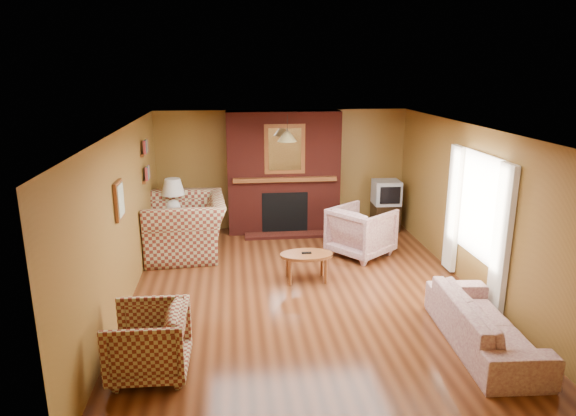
{
  "coord_description": "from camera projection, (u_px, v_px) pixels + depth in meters",
  "views": [
    {
      "loc": [
        -1.01,
        -6.9,
        3.21
      ],
      "look_at": [
        -0.18,
        0.6,
        1.13
      ],
      "focal_mm": 32.0,
      "sensor_mm": 36.0,
      "label": 1
    }
  ],
  "objects": [
    {
      "name": "tv_stand",
      "position": [
        385.0,
        217.0,
        10.4
      ],
      "size": [
        0.52,
        0.47,
        0.55
      ],
      "primitive_type": "cube",
      "rotation": [
        0.0,
        0.0,
        0.03
      ],
      "color": "black",
      "rests_on": "floor"
    },
    {
      "name": "crt_tv",
      "position": [
        386.0,
        192.0,
        10.25
      ],
      "size": [
        0.54,
        0.54,
        0.48
      ],
      "color": "#9EA1A6",
      "rests_on": "tv_stand"
    },
    {
      "name": "floral_armchair",
      "position": [
        361.0,
        231.0,
        8.97
      ],
      "size": [
        1.32,
        1.31,
        0.87
      ],
      "primitive_type": "imported",
      "rotation": [
        0.0,
        0.0,
        2.23
      ],
      "color": "beige",
      "rests_on": "floor"
    },
    {
      "name": "ceiling",
      "position": [
        306.0,
        129.0,
        6.93
      ],
      "size": [
        6.5,
        6.5,
        0.0
      ],
      "primitive_type": "plane",
      "rotation": [
        3.14,
        0.0,
        0.0
      ],
      "color": "silver",
      "rests_on": "wall_back"
    },
    {
      "name": "table_lamp",
      "position": [
        173.0,
        195.0,
        9.45
      ],
      "size": [
        0.43,
        0.43,
        0.7
      ],
      "color": "silver",
      "rests_on": "side_table"
    },
    {
      "name": "pendant_light",
      "position": [
        287.0,
        136.0,
        9.24
      ],
      "size": [
        0.36,
        0.36,
        0.48
      ],
      "color": "black",
      "rests_on": "ceiling"
    },
    {
      "name": "wall_right",
      "position": [
        474.0,
        209.0,
        7.51
      ],
      "size": [
        0.0,
        6.5,
        6.5
      ],
      "primitive_type": "plane",
      "rotation": [
        1.57,
        0.0,
        -1.57
      ],
      "color": "olive",
      "rests_on": "floor"
    },
    {
      "name": "coffee_table",
      "position": [
        307.0,
        257.0,
        7.89
      ],
      "size": [
        0.82,
        0.51,
        0.46
      ],
      "color": "brown",
      "rests_on": "floor"
    },
    {
      "name": "wall_back",
      "position": [
        282.0,
        170.0,
        10.36
      ],
      "size": [
        6.5,
        0.0,
        6.5
      ],
      "primitive_type": "plane",
      "rotation": [
        1.57,
        0.0,
        0.0
      ],
      "color": "olive",
      "rests_on": "floor"
    },
    {
      "name": "fireplace",
      "position": [
        284.0,
        173.0,
        10.11
      ],
      "size": [
        2.2,
        0.82,
        2.4
      ],
      "color": "#4F1711",
      "rests_on": "floor"
    },
    {
      "name": "side_table",
      "position": [
        175.0,
        229.0,
        9.62
      ],
      "size": [
        0.4,
        0.4,
        0.54
      ],
      "primitive_type": "cube",
      "rotation": [
        0.0,
        0.0,
        -0.0
      ],
      "color": "brown",
      "rests_on": "floor"
    },
    {
      "name": "floor",
      "position": [
        304.0,
        292.0,
        7.57
      ],
      "size": [
        6.5,
        6.5,
        0.0
      ],
      "primitive_type": "plane",
      "color": "#421F0E",
      "rests_on": "ground"
    },
    {
      "name": "botanical_print",
      "position": [
        119.0,
        200.0,
        6.61
      ],
      "size": [
        0.05,
        0.4,
        0.5
      ],
      "color": "brown",
      "rests_on": "wall_left"
    },
    {
      "name": "plaid_armchair",
      "position": [
        148.0,
        342.0,
        5.46
      ],
      "size": [
        0.85,
        0.82,
        0.76
      ],
      "primitive_type": "imported",
      "rotation": [
        0.0,
        0.0,
        -1.59
      ],
      "color": "maroon",
      "rests_on": "floor"
    },
    {
      "name": "bookshelf",
      "position": [
        147.0,
        161.0,
        8.69
      ],
      "size": [
        0.09,
        0.55,
        0.71
      ],
      "color": "brown",
      "rests_on": "wall_left"
    },
    {
      "name": "plaid_loveseat",
      "position": [
        186.0,
        226.0,
        9.03
      ],
      "size": [
        1.48,
        1.66,
        1.02
      ],
      "primitive_type": "imported",
      "rotation": [
        0.0,
        0.0,
        -1.5
      ],
      "color": "maroon",
      "rests_on": "floor"
    },
    {
      "name": "window_right",
      "position": [
        476.0,
        218.0,
        7.34
      ],
      "size": [
        0.1,
        1.85,
        2.0
      ],
      "color": "silver",
      "rests_on": "wall_right"
    },
    {
      "name": "floral_sofa",
      "position": [
        484.0,
        323.0,
        6.05
      ],
      "size": [
        0.89,
        2.04,
        0.58
      ],
      "primitive_type": "imported",
      "rotation": [
        0.0,
        0.0,
        1.51
      ],
      "color": "beige",
      "rests_on": "floor"
    },
    {
      "name": "wall_left",
      "position": [
        123.0,
        220.0,
        6.98
      ],
      "size": [
        0.0,
        6.5,
        6.5
      ],
      "primitive_type": "plane",
      "rotation": [
        1.57,
        0.0,
        1.57
      ],
      "color": "olive",
      "rests_on": "floor"
    },
    {
      "name": "wall_front",
      "position": [
        362.0,
        325.0,
        4.13
      ],
      "size": [
        6.5,
        0.0,
        6.5
      ],
      "primitive_type": "plane",
      "rotation": [
        -1.57,
        0.0,
        0.0
      ],
      "color": "olive",
      "rests_on": "floor"
    }
  ]
}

